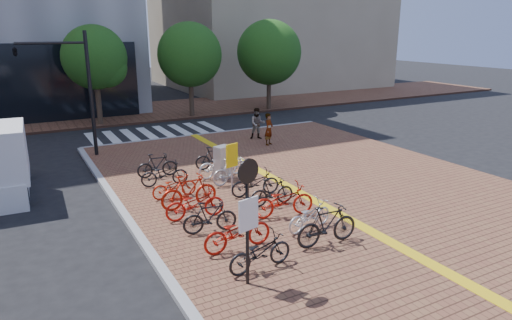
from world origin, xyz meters
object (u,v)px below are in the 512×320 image
bike_3 (195,204)px  pedestrian_a (269,129)px  bike_4 (189,191)px  bike_0 (260,252)px  bike_15 (215,158)px  notice_sign (248,207)px  bike_9 (310,215)px  bike_13 (233,171)px  utility_box (223,163)px  bike_1 (238,232)px  bike_12 (255,183)px  bike_2 (210,217)px  bike_5 (174,186)px  bike_7 (157,165)px  bike_10 (283,200)px  bike_8 (327,225)px  pedestrian_b (258,123)px  bike_6 (164,174)px  bike_14 (221,164)px  yellow_sign (232,160)px  traffic_light_pole (57,72)px  bike_11 (272,192)px

bike_3 → pedestrian_a: bearing=-38.6°
bike_3 → bike_4: bike_4 is taller
bike_4 → bike_0: bearing=-178.7°
bike_15 → notice_sign: 9.23m
bike_4 → bike_9: bearing=-142.6°
bike_13 → utility_box: (-0.06, 0.75, 0.14)m
bike_1 → bike_12: size_ratio=1.10×
bike_2 → bike_5: bearing=9.2°
bike_7 → bike_10: size_ratio=0.80×
bike_12 → bike_4: bearing=96.6°
bike_2 → bike_8: 3.35m
bike_4 → bike_15: 4.34m
pedestrian_b → bike_6: bearing=-122.0°
bike_5 → bike_14: size_ratio=0.80×
bike_3 → bike_9: (2.65, -2.36, -0.05)m
bike_4 → bike_5: 1.19m
bike_8 → bike_15: bike_8 is taller
bike_8 → bike_0: bearing=99.9°
bike_0 → bike_13: (2.19, 6.09, 0.06)m
yellow_sign → traffic_light_pole: (-4.54, 7.98, 2.56)m
bike_13 → bike_14: bike_14 is taller
bike_7 → bike_8: bearing=-158.3°
bike_2 → bike_15: size_ratio=0.98×
traffic_light_pole → bike_10: bearing=-63.7°
bike_7 → traffic_light_pole: 6.41m
bike_9 → notice_sign: notice_sign is taller
traffic_light_pole → bike_0: bearing=-77.3°
bike_9 → pedestrian_b: bearing=-32.2°
bike_11 → traffic_light_pole: traffic_light_pole is taller
pedestrian_b → notice_sign: bearing=-98.2°
bike_7 → notice_sign: bearing=-177.9°
bike_9 → pedestrian_b: size_ratio=1.00×
bike_6 → pedestrian_b: size_ratio=1.05×
bike_11 → yellow_sign: (-0.77, 1.43, 0.84)m
bike_4 → bike_8: bike_4 is taller
bike_0 → bike_8: bike_8 is taller
bike_0 → bike_7: 8.28m
bike_6 → bike_8: bike_8 is taller
bike_14 → notice_sign: (-2.75, -7.57, 1.38)m
bike_13 → notice_sign: size_ratio=0.57×
bike_11 → bike_13: 2.58m
bike_12 → bike_0: bearing=159.5°
bike_12 → traffic_light_pole: traffic_light_pole is taller
bike_11 → yellow_sign: 1.83m
bike_5 → yellow_sign: size_ratio=0.84×
bike_5 → bike_15: size_ratio=0.98×
bike_2 → utility_box: 4.93m
bike_4 → notice_sign: (-0.46, -5.07, 1.34)m
bike_2 → bike_11: bearing=-59.9°
notice_sign → bike_8: bearing=15.6°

